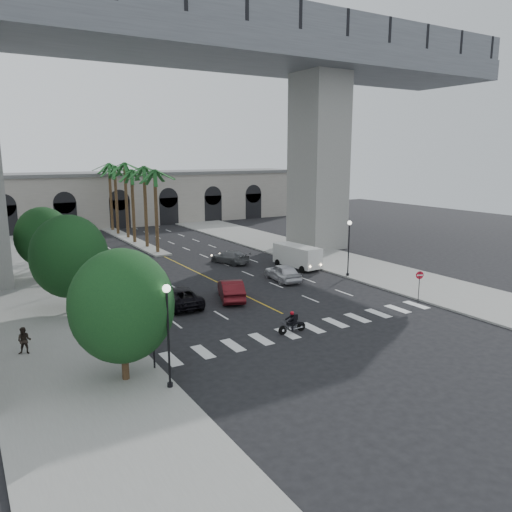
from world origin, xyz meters
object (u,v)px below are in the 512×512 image
Objects in this scene: pedestrian_b at (24,341)px; motorcycle_rider at (293,323)px; cargo_van at (297,256)px; pedestrian_a at (96,313)px; traffic_signal_far at (130,306)px; car_c at (178,296)px; car_b at (231,290)px; do_not_enter_sign at (419,280)px; lamp_post_right at (349,243)px; lamp_post_left_far at (76,254)px; car_e at (148,277)px; traffic_signal_near at (153,326)px; lamp_post_left_near at (168,327)px; car_a at (283,272)px; car_d at (230,257)px.

motorcycle_rider is at bearing 5.87° from pedestrian_b.
pedestrian_a is at bearing -166.16° from cargo_van.
traffic_signal_far is 0.68× the size of car_c.
pedestrian_a is at bearing 27.63° from car_b.
cargo_van is (20.80, 11.98, -1.23)m from traffic_signal_far.
cargo_van reaches higher than car_b.
do_not_enter_sign is at bearing 13.88° from pedestrian_b.
motorcycle_rider is 0.41× the size of car_b.
lamp_post_left_far is at bearing 160.67° from lamp_post_right.
traffic_signal_far reaches higher than pedestrian_a.
cargo_van reaches higher than car_e.
lamp_post_left_far is at bearing 167.75° from cargo_van.
car_c is 16.35m from cargo_van.
car_e is at bearing -10.21° from lamp_post_left_far.
motorcycle_rider is at bearing 5.53° from traffic_signal_near.
lamp_post_right is 17.35m from car_c.
cargo_van is 2.19× the size of do_not_enter_sign.
lamp_post_left_near is 1.08× the size of car_b.
do_not_enter_sign reaches higher than pedestrian_a.
traffic_signal_far is at bearing 90.00° from traffic_signal_near.
lamp_post_left_far is 17.99m from car_a.
car_d is 26.88m from pedestrian_b.
car_d is at bearing -78.58° from car_a.
lamp_post_left_near is 2.60m from traffic_signal_near.
car_d is at bearing 59.03° from pedestrian_b.
car_a is at bearing -136.37° from car_b.
lamp_post_left_near is 1.00× the size of lamp_post_right.
motorcycle_rider is (9.78, 3.44, -2.56)m from lamp_post_left_near.
traffic_signal_near is 20.92m from car_a.
lamp_post_right is 0.96× the size of cargo_van.
car_b reaches higher than motorcycle_rider.
car_c is (-4.27, 0.54, -0.06)m from car_b.
car_a is (16.78, -6.00, -2.43)m from lamp_post_left_far.
car_d is (-6.68, 11.00, -2.55)m from lamp_post_right.
car_a is at bearing 41.79° from lamp_post_left_near.
pedestrian_a reaches higher than car_b.
car_e is at bearing 158.64° from do_not_enter_sign.
do_not_enter_sign reaches higher than car_d.
pedestrian_b reaches higher than car_e.
lamp_post_left_near is 1.33× the size of car_e.
pedestrian_b is at bearing 24.26° from car_a.
lamp_post_left_far is 2.63× the size of motorcycle_rider.
lamp_post_right is at bearing 108.11° from do_not_enter_sign.
do_not_enter_sign is (21.90, -17.22, -1.37)m from lamp_post_left_far.
car_b is (-12.90, -0.87, -2.41)m from lamp_post_right.
pedestrian_b is (-5.59, 8.14, -2.28)m from lamp_post_left_near.
traffic_signal_far is 2.30× the size of pedestrian_b.
traffic_signal_near is 8.16m from pedestrian_b.
lamp_post_right is at bearing 15.98° from traffic_signal_far.
lamp_post_right reaches higher than motorcycle_rider.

